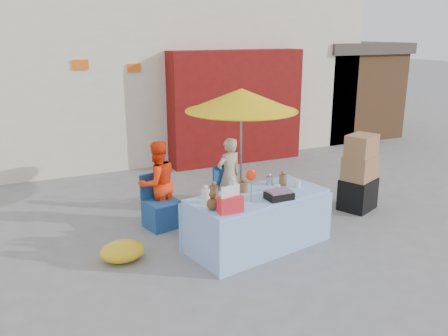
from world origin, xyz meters
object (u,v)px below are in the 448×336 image
chair_right (232,200)px  umbrella (241,100)px  vendor_beige (229,176)px  vendor_orange (158,183)px  box_stack (359,175)px  chair_left (161,212)px  market_table (257,220)px

chair_right → umbrella: (0.30, 0.28, 1.64)m
vendor_beige → vendor_orange: bearing=-13.2°
chair_right → vendor_beige: vendor_beige is taller
umbrella → box_stack: (1.80, -0.96, -1.28)m
umbrella → box_stack: bearing=-28.0°
chair_left → umbrella: 2.27m
vendor_orange → chair_right: bearing=160.7°
umbrella → box_stack: 2.41m
vendor_beige → market_table: bearing=68.3°
chair_left → chair_right: 1.25m
chair_left → umbrella: (1.55, 0.28, 1.64)m
box_stack → umbrella: bearing=152.0°
vendor_beige → box_stack: 2.26m
chair_right → vendor_orange: 1.33m
market_table → chair_left: market_table is taller
umbrella → vendor_orange: bearing=-174.5°
vendor_orange → market_table: bearing=113.7°
chair_left → vendor_orange: 0.45m
chair_left → vendor_orange: vendor_orange is taller
vendor_beige → chair_left: bearing=-7.0°
market_table → box_stack: box_stack is taller
market_table → chair_right: bearing=68.8°
vendor_orange → chair_left: bearing=75.3°
chair_left → box_stack: bearing=-24.5°
vendor_beige → box_stack: bearing=145.8°
chair_right → vendor_beige: 0.42m
market_table → vendor_beige: bearing=69.5°
chair_left → chair_right: size_ratio=1.00×
vendor_orange → umbrella: bearing=172.4°
chair_right → market_table: bearing=-112.4°
vendor_orange → vendor_beige: size_ratio=1.05×
chair_right → umbrella: size_ratio=0.41×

